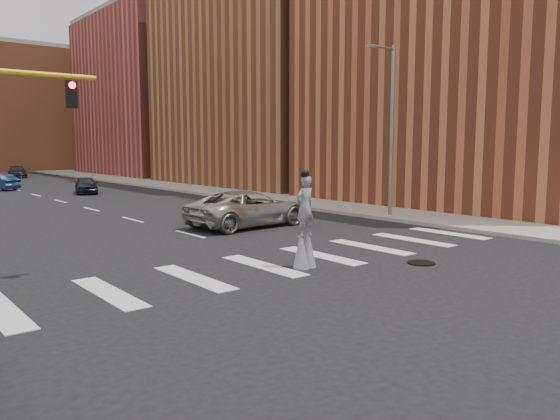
% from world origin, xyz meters
% --- Properties ---
extents(ground_plane, '(160.00, 160.00, 0.00)m').
position_xyz_m(ground_plane, '(0.00, 0.00, 0.00)').
color(ground_plane, black).
rests_on(ground_plane, ground).
extents(sidewalk_right, '(5.00, 90.00, 0.18)m').
position_xyz_m(sidewalk_right, '(12.50, 25.00, 0.09)').
color(sidewalk_right, gray).
rests_on(sidewalk_right, ground).
extents(manhole, '(0.90, 0.90, 0.04)m').
position_xyz_m(manhole, '(3.00, -2.00, 0.02)').
color(manhole, black).
rests_on(manhole, ground).
extents(building_near, '(16.00, 20.00, 22.00)m').
position_xyz_m(building_near, '(22.00, 8.00, 11.00)').
color(building_near, '#9B492A').
rests_on(building_near, ground).
extents(building_mid, '(16.00, 22.00, 24.00)m').
position_xyz_m(building_mid, '(22.00, 30.00, 12.00)').
color(building_mid, '#97542F').
rests_on(building_mid, ground).
extents(building_far, '(16.00, 22.00, 20.00)m').
position_xyz_m(building_far, '(22.00, 54.00, 10.00)').
color(building_far, '#A5463D').
rests_on(building_far, ground).
extents(streetlight, '(2.05, 0.20, 9.00)m').
position_xyz_m(streetlight, '(10.90, 6.00, 4.90)').
color(streetlight, slate).
rests_on(streetlight, ground).
extents(stilt_performer, '(0.84, 0.54, 3.13)m').
position_xyz_m(stilt_performer, '(-0.41, -0.03, 1.30)').
color(stilt_performer, '#312013').
rests_on(stilt_performer, ground).
extents(suv_crossing, '(6.38, 3.29, 1.72)m').
position_xyz_m(suv_crossing, '(3.40, 8.34, 0.86)').
color(suv_crossing, '#ADABA3').
rests_on(suv_crossing, ground).
extents(car_near, '(2.69, 4.29, 1.36)m').
position_xyz_m(car_near, '(3.58, 30.95, 0.68)').
color(car_near, black).
rests_on(car_near, ground).
extents(car_far, '(2.64, 4.92, 1.36)m').
position_xyz_m(car_far, '(4.68, 57.23, 0.68)').
color(car_far, black).
rests_on(car_far, ground).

